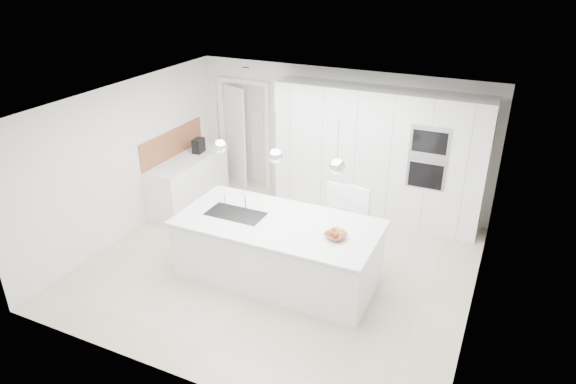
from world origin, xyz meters
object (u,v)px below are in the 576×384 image
at_px(fruit_bowl, 336,236).
at_px(espresso_machine, 199,146).
at_px(bar_stool_right, 353,229).
at_px(bar_stool_left, 333,224).
at_px(island_base, 277,252).

xyz_separation_m(fruit_bowl, espresso_machine, (-3.42, 1.92, 0.10)).
distance_m(espresso_machine, bar_stool_right, 3.60).
bearing_deg(bar_stool_left, espresso_machine, 167.75).
relative_size(fruit_bowl, espresso_machine, 1.06).
xyz_separation_m(island_base, bar_stool_left, (0.53, 0.86, 0.16)).
distance_m(island_base, fruit_bowl, 1.02).
distance_m(fruit_bowl, bar_stool_right, 0.89).
bearing_deg(bar_stool_right, bar_stool_left, -179.46).
bearing_deg(island_base, espresso_machine, 143.54).
relative_size(island_base, bar_stool_left, 2.39).
bearing_deg(bar_stool_right, fruit_bowl, -74.96).
distance_m(island_base, bar_stool_left, 1.03).
relative_size(island_base, bar_stool_right, 2.31).
relative_size(island_base, espresso_machine, 10.57).
height_order(island_base, bar_stool_right, bar_stool_right).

